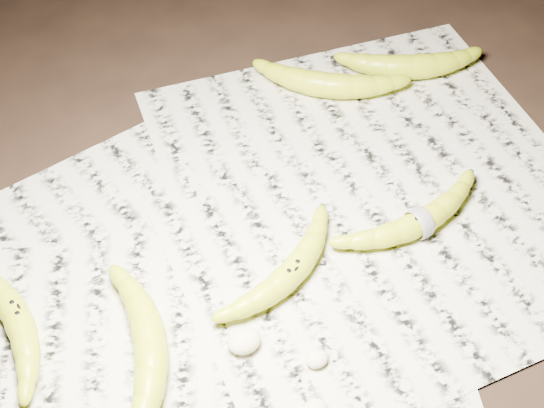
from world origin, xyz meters
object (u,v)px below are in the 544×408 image
banana_upper_a (327,83)px  banana_upper_b (412,65)px  banana_left_b (150,344)px  banana_center (291,271)px  banana_taped (420,221)px  banana_left_a (15,314)px

banana_upper_a → banana_upper_b: size_ratio=1.05×
banana_upper_b → banana_upper_a: bearing=-165.2°
banana_left_b → banana_upper_b: size_ratio=1.03×
banana_center → banana_upper_a: size_ratio=0.91×
banana_left_b → banana_center: size_ratio=1.08×
banana_taped → banana_upper_a: (0.04, 0.29, 0.00)m
banana_center → banana_upper_a: banana_upper_a is taller
banana_center → banana_upper_a: 0.36m
banana_left_a → banana_taped: size_ratio=0.95×
banana_taped → banana_left_a: bearing=164.6°
banana_taped → banana_center: bearing=174.1°
banana_taped → banana_upper_b: banana_upper_b is taller
banana_left_a → banana_center: bearing=-112.0°
banana_taped → banana_upper_a: 0.29m
banana_left_a → banana_center: size_ratio=1.03×
banana_left_a → banana_upper_b: bearing=-81.3°
banana_left_b → banana_center: banana_left_b is taller
banana_left_a → banana_upper_b: size_ratio=0.99×
banana_upper_b → banana_left_b: bearing=-128.7°
banana_left_a → banana_center: 0.33m
banana_left_a → banana_center: same height
banana_upper_a → banana_upper_b: (0.14, -0.03, 0.00)m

